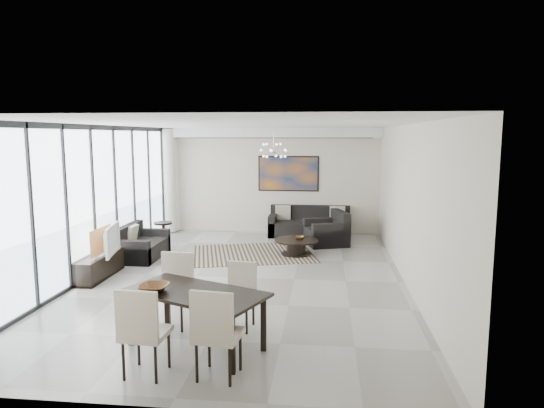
# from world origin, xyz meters

# --- Properties ---
(room_shell) EXTENTS (6.00, 9.00, 2.90)m
(room_shell) POSITION_xyz_m (0.46, 0.00, 1.45)
(room_shell) COLOR #A8A39B
(room_shell) RESTS_ON ground
(window_wall) EXTENTS (0.37, 8.95, 2.90)m
(window_wall) POSITION_xyz_m (-2.86, 0.00, 1.47)
(window_wall) COLOR white
(window_wall) RESTS_ON floor
(soffit) EXTENTS (5.98, 0.40, 0.26)m
(soffit) POSITION_xyz_m (0.00, 4.30, 2.77)
(soffit) COLOR white
(soffit) RESTS_ON room_shell
(painting) EXTENTS (1.68, 0.04, 0.98)m
(painting) POSITION_xyz_m (0.50, 4.47, 1.65)
(painting) COLOR #BF641A
(painting) RESTS_ON room_shell
(chandelier) EXTENTS (0.66, 0.66, 0.71)m
(chandelier) POSITION_xyz_m (0.30, 2.50, 2.35)
(chandelier) COLOR silver
(chandelier) RESTS_ON room_shell
(rug) EXTENTS (3.14, 2.69, 0.01)m
(rug) POSITION_xyz_m (-0.11, 1.89, 0.01)
(rug) COLOR black
(rug) RESTS_ON floor
(coffee_table) EXTENTS (0.99, 0.99, 0.35)m
(coffee_table) POSITION_xyz_m (0.88, 1.94, 0.20)
(coffee_table) COLOR black
(coffee_table) RESTS_ON floor
(bowl_coffee) EXTENTS (0.23, 0.23, 0.07)m
(bowl_coffee) POSITION_xyz_m (0.95, 1.95, 0.38)
(bowl_coffee) COLOR brown
(bowl_coffee) RESTS_ON coffee_table
(sofa_main) EXTENTS (2.17, 0.89, 0.79)m
(sofa_main) POSITION_xyz_m (1.11, 4.07, 0.27)
(sofa_main) COLOR black
(sofa_main) RESTS_ON floor
(loveseat) EXTENTS (0.82, 1.46, 0.73)m
(loveseat) POSITION_xyz_m (-2.54, 1.26, 0.25)
(loveseat) COLOR black
(loveseat) RESTS_ON floor
(armchair) EXTENTS (1.19, 1.23, 0.83)m
(armchair) POSITION_xyz_m (1.59, 3.06, 0.28)
(armchair) COLOR black
(armchair) RESTS_ON floor
(side_table) EXTENTS (0.44, 0.44, 0.61)m
(side_table) POSITION_xyz_m (-2.39, 2.37, 0.41)
(side_table) COLOR black
(side_table) RESTS_ON floor
(tv_console) EXTENTS (0.40, 1.41, 0.44)m
(tv_console) POSITION_xyz_m (-2.76, -0.29, 0.22)
(tv_console) COLOR black
(tv_console) RESTS_ON floor
(television) EXTENTS (0.31, 0.98, 0.56)m
(television) POSITION_xyz_m (-2.60, -0.22, 0.72)
(television) COLOR gray
(television) RESTS_ON tv_console
(dining_table) EXTENTS (2.00, 1.53, 0.74)m
(dining_table) POSITION_xyz_m (-0.10, -3.10, 0.66)
(dining_table) COLOR black
(dining_table) RESTS_ON floor
(dining_chair_sw) EXTENTS (0.51, 0.51, 1.05)m
(dining_chair_sw) POSITION_xyz_m (-0.48, -3.94, 0.60)
(dining_chair_sw) COLOR beige
(dining_chair_sw) RESTS_ON floor
(dining_chair_se) EXTENTS (0.54, 0.54, 1.06)m
(dining_chair_se) POSITION_xyz_m (0.34, -3.91, 0.61)
(dining_chair_se) COLOR beige
(dining_chair_se) RESTS_ON floor
(dining_chair_nw) EXTENTS (0.50, 0.50, 1.03)m
(dining_chair_nw) POSITION_xyz_m (-0.60, -2.35, 0.59)
(dining_chair_nw) COLOR beige
(dining_chair_nw) RESTS_ON floor
(dining_chair_ne) EXTENTS (0.48, 0.48, 0.92)m
(dining_chair_ne) POSITION_xyz_m (0.34, -2.34, 0.53)
(dining_chair_ne) COLOR beige
(dining_chair_ne) RESTS_ON floor
(bowl_dining) EXTENTS (0.38, 0.38, 0.09)m
(bowl_dining) POSITION_xyz_m (-0.62, -3.16, 0.79)
(bowl_dining) COLOR brown
(bowl_dining) RESTS_ON dining_table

